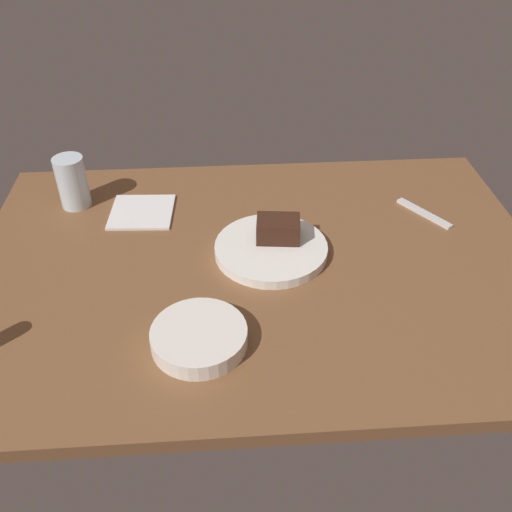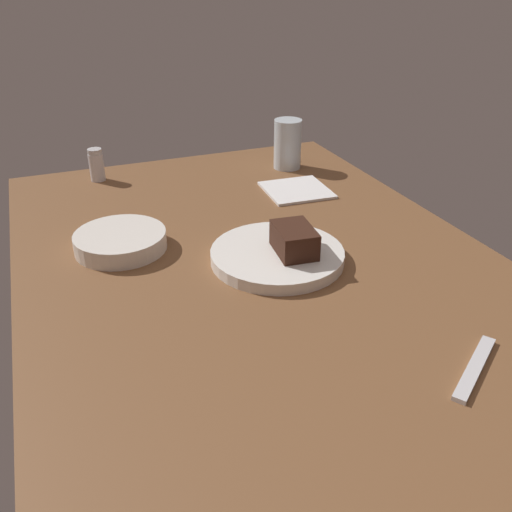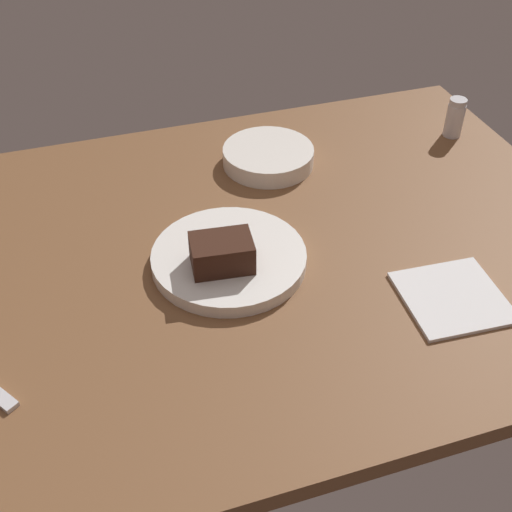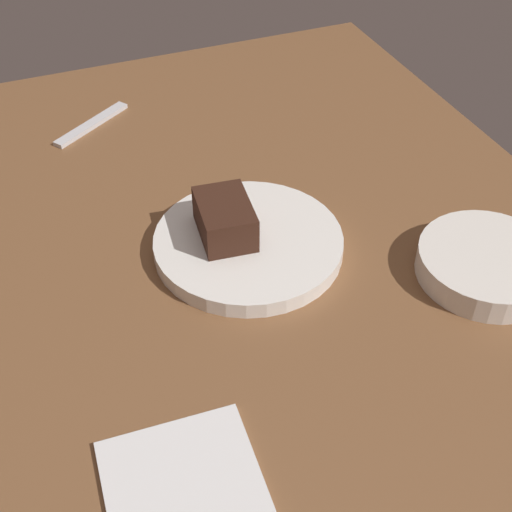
{
  "view_description": "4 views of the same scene",
  "coord_description": "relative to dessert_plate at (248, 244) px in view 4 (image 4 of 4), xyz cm",
  "views": [
    {
      "loc": [
        -7.19,
        -91.36,
        75.68
      ],
      "look_at": [
        -0.79,
        -0.75,
        5.12
      ],
      "focal_mm": 39.19,
      "sensor_mm": 36.0,
      "label": 1
    },
    {
      "loc": [
        82.43,
        -33.22,
        51.5
      ],
      "look_at": [
        4.77,
        -2.18,
        6.0
      ],
      "focal_mm": 38.9,
      "sensor_mm": 36.0,
      "label": 2
    },
    {
      "loc": [
        22.54,
        78.16,
        70.39
      ],
      "look_at": [
        -0.57,
        6.38,
        6.6
      ],
      "focal_mm": 46.48,
      "sensor_mm": 36.0,
      "label": 3
    },
    {
      "loc": [
        -59.83,
        26.74,
        61.86
      ],
      "look_at": [
        -2.54,
        3.81,
        6.62
      ],
      "focal_mm": 48.99,
      "sensor_mm": 36.0,
      "label": 4
    }
  ],
  "objects": [
    {
      "name": "chocolate_cake_slice",
      "position": [
        1.7,
        2.45,
        3.45
      ],
      "size": [
        9.79,
        7.36,
        4.77
      ],
      "primitive_type": "cube",
      "rotation": [
        0.0,
        0.0,
        3.03
      ],
      "color": "#381E14",
      "rests_on": "dessert_plate"
    },
    {
      "name": "folded_napkin",
      "position": [
        -28.93,
        17.64,
        -0.77
      ],
      "size": [
        15.23,
        15.14,
        0.6
      ],
      "primitive_type": "cube",
      "rotation": [
        0.0,
        0.0,
        -0.06
      ],
      "color": "white",
      "rests_on": "dining_table"
    },
    {
      "name": "side_bowl",
      "position": [
        -14.96,
        -25.32,
        0.6
      ],
      "size": [
        17.0,
        17.0,
        3.34
      ],
      "primitive_type": "cylinder",
      "color": "white",
      "rests_on": "dining_table"
    },
    {
      "name": "dessert_spoon",
      "position": [
        37.21,
        12.31,
        -0.72
      ],
      "size": [
        9.95,
        13.4,
        0.7
      ],
      "primitive_type": "cube",
      "rotation": [
        0.0,
        0.0,
        2.17
      ],
      "color": "silver",
      "rests_on": "dining_table"
    },
    {
      "name": "dining_table",
      "position": [
        -2.66,
        -2.77,
        -2.57
      ],
      "size": [
        120.0,
        84.0,
        3.0
      ],
      "primitive_type": "cube",
      "color": "brown",
      "rests_on": "ground"
    },
    {
      "name": "dessert_plate",
      "position": [
        0.0,
        0.0,
        0.0
      ],
      "size": [
        24.0,
        24.0,
        2.14
      ],
      "primitive_type": "cylinder",
      "color": "white",
      "rests_on": "dining_table"
    }
  ]
}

